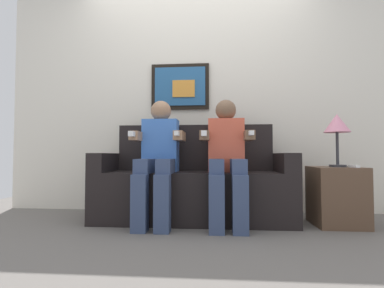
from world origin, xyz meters
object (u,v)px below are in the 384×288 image
Objects in this scene: spare_remote_on_table at (354,166)px; person_on_left at (158,155)px; couch at (193,186)px; side_table_right at (337,196)px; table_lamp at (337,126)px; person_on_right at (227,155)px.

person_on_left is at bearing 178.31° from spare_remote_on_table.
couch is 1.25m from side_table_right.
table_lamp is at bearing -4.97° from couch.
person_on_right reaches higher than table_lamp.
couch is 1.61× the size of person_on_right.
person_on_left reaches higher than spare_remote_on_table.
person_on_right is 2.22× the size of side_table_right.
person_on_right reaches higher than side_table_right.
couch is 13.77× the size of spare_remote_on_table.
person_on_left and person_on_right have the same top height.
table_lamp is 3.54× the size of spare_remote_on_table.
side_table_right is 0.30m from spare_remote_on_table.
side_table_right is (0.94, 0.06, -0.36)m from person_on_right.
person_on_left is at bearing -177.72° from side_table_right.
person_on_right is at bearing 0.00° from person_on_left.
side_table_right is at bearing 2.28° from person_on_left.
spare_remote_on_table is at bearing -1.69° from person_on_left.
couch is at bearing 170.89° from spare_remote_on_table.
table_lamp is 0.37m from spare_remote_on_table.
table_lamp is at bearing -16.51° from side_table_right.
person_on_left is at bearing 180.00° from person_on_right.
spare_remote_on_table is (1.34, -0.22, 0.20)m from couch.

